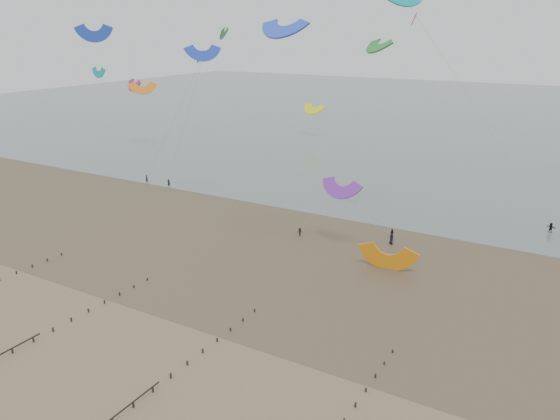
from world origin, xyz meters
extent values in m
plane|color=brown|center=(0.00, 0.00, 0.00)|extent=(500.00, 500.00, 0.00)
plane|color=#475654|center=(0.00, 200.00, 0.03)|extent=(500.00, 500.00, 0.00)
plane|color=#473A28|center=(0.00, 35.00, 0.01)|extent=(500.00, 500.00, 0.00)
ellipsoid|color=slate|center=(-18.00, 22.00, 0.01)|extent=(23.60, 14.36, 0.01)
ellipsoid|color=slate|center=(12.00, 38.00, 0.01)|extent=(33.64, 18.32, 0.01)
ellipsoid|color=slate|center=(-40.00, 40.00, 0.01)|extent=(26.95, 14.22, 0.01)
cube|color=black|center=(-32.00, 1.47, 0.23)|extent=(0.16, 0.16, 0.57)
cube|color=black|center=(-32.00, 4.11, 0.22)|extent=(0.16, 0.16, 0.54)
cube|color=black|center=(-32.00, 6.74, 0.20)|extent=(0.16, 0.16, 0.51)
cube|color=black|center=(-32.00, 9.37, 0.19)|extent=(0.16, 0.16, 0.48)
cube|color=black|center=(-32.00, 12.00, 0.17)|extent=(0.16, 0.16, 0.45)
cube|color=black|center=(-14.00, -9.05, 0.29)|extent=(0.16, 0.16, 0.68)
cube|color=black|center=(-14.00, -6.42, 0.28)|extent=(0.16, 0.16, 0.65)
cube|color=black|center=(-14.00, -3.79, 0.26)|extent=(0.16, 0.16, 0.62)
cube|color=black|center=(-14.00, -1.16, 0.25)|extent=(0.16, 0.16, 0.59)
cube|color=black|center=(-14.00, 1.47, 0.23)|extent=(0.16, 0.16, 0.57)
cube|color=black|center=(-14.00, 4.11, 0.22)|extent=(0.16, 0.16, 0.54)
cube|color=black|center=(-14.00, 6.74, 0.20)|extent=(0.16, 0.16, 0.51)
cube|color=black|center=(-14.00, 9.37, 0.19)|extent=(0.16, 0.16, 0.48)
cube|color=black|center=(-14.00, 12.00, 0.17)|extent=(0.16, 0.16, 0.45)
cube|color=black|center=(4.00, -9.05, 0.29)|extent=(0.16, 0.16, 0.68)
cube|color=black|center=(4.00, -6.42, 0.28)|extent=(0.16, 0.16, 0.65)
cube|color=black|center=(4.00, -3.79, 0.26)|extent=(0.16, 0.16, 0.62)
cube|color=black|center=(4.00, -1.16, 0.25)|extent=(0.16, 0.16, 0.59)
cube|color=black|center=(4.00, 1.47, 0.23)|extent=(0.16, 0.16, 0.57)
cube|color=black|center=(4.00, 4.11, 0.22)|extent=(0.16, 0.16, 0.54)
cube|color=black|center=(4.00, 6.74, 0.20)|extent=(0.16, 0.16, 0.51)
cube|color=black|center=(4.00, 9.37, 0.19)|extent=(0.16, 0.16, 0.48)
cube|color=black|center=(4.00, 12.00, 0.17)|extent=(0.16, 0.16, 0.45)
cube|color=black|center=(22.00, 1.47, 0.23)|extent=(0.16, 0.16, 0.57)
cube|color=black|center=(22.00, 4.11, 0.22)|extent=(0.16, 0.16, 0.54)
cube|color=black|center=(22.00, 6.74, 0.20)|extent=(0.16, 0.16, 0.51)
cube|color=black|center=(22.00, 9.37, 0.19)|extent=(0.16, 0.16, 0.48)
cube|color=black|center=(22.00, 12.00, 0.17)|extent=(0.16, 0.16, 0.45)
imported|color=black|center=(-50.47, 50.79, 0.94)|extent=(0.78, 0.61, 1.87)
imported|color=black|center=(-3.55, 38.16, 0.77)|extent=(1.15, 0.99, 1.54)
imported|color=black|center=(-43.87, 50.81, 0.89)|extent=(0.76, 0.64, 1.78)
imported|color=black|center=(11.19, 42.56, 0.92)|extent=(1.07, 1.01, 1.84)
imported|color=black|center=(33.44, 61.73, 0.91)|extent=(1.75, 1.19, 1.82)
imported|color=black|center=(10.33, 45.46, 0.77)|extent=(0.81, 0.66, 1.54)
camera|label=1|loc=(37.35, -39.09, 33.75)|focal=35.00mm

